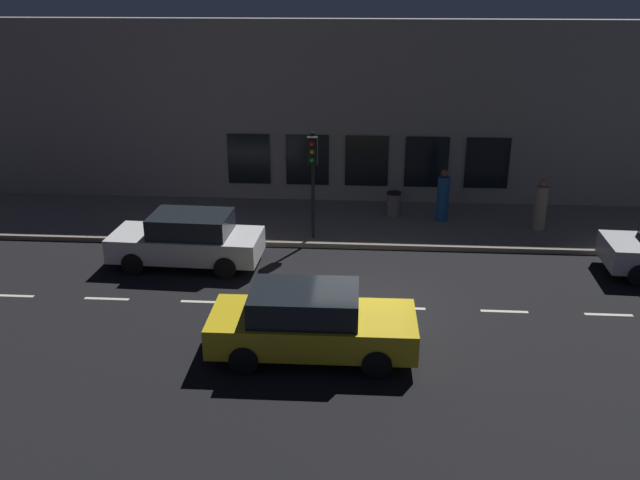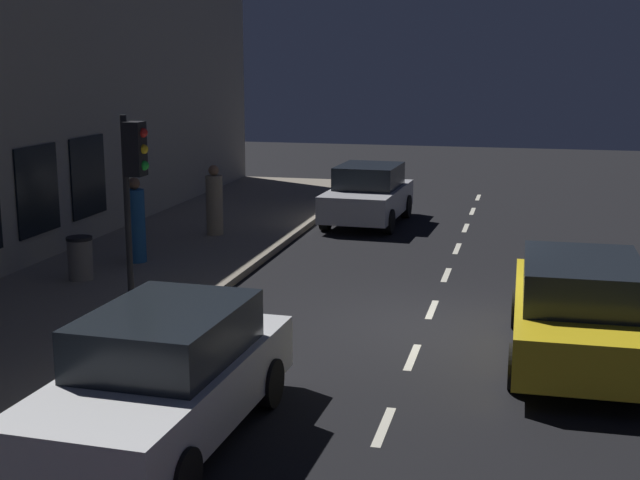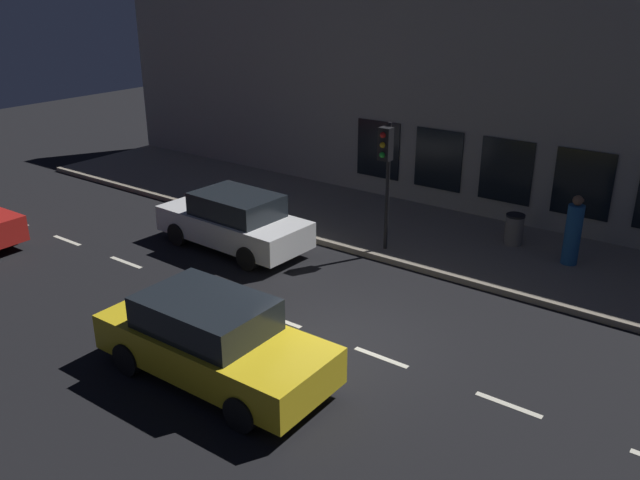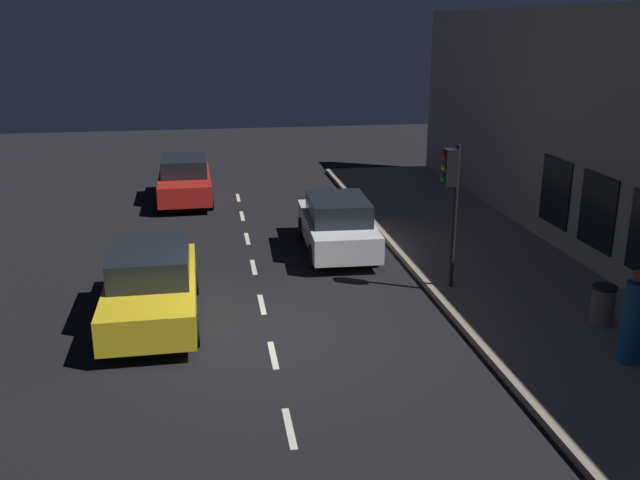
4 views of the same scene
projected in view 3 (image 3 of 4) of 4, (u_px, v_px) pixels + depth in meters
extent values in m
plane|color=black|center=(339.00, 342.00, 13.48)|extent=(60.00, 60.00, 0.00)
cube|color=gray|center=(469.00, 245.00, 18.12)|extent=(4.50, 32.00, 0.15)
cube|color=gray|center=(516.00, 113.00, 18.82)|extent=(0.60, 32.00, 6.65)
cube|color=black|center=(583.00, 184.00, 17.98)|extent=(0.04, 1.58, 1.87)
cube|color=black|center=(506.00, 171.00, 19.18)|extent=(0.04, 1.58, 1.87)
cube|color=black|center=(438.00, 160.00, 20.38)|extent=(0.04, 1.58, 1.87)
cube|color=black|center=(378.00, 149.00, 21.59)|extent=(0.04, 1.58, 1.87)
cube|color=beige|center=(508.00, 405.00, 11.49)|extent=(0.12, 1.20, 0.01)
cube|color=beige|center=(381.00, 357.00, 12.93)|extent=(0.12, 1.20, 0.01)
cube|color=beige|center=(279.00, 319.00, 14.36)|extent=(0.12, 1.20, 0.01)
cube|color=beige|center=(196.00, 288.00, 15.79)|extent=(0.12, 1.20, 0.01)
cube|color=beige|center=(126.00, 262.00, 17.22)|extent=(0.12, 1.20, 0.01)
cube|color=beige|center=(67.00, 240.00, 18.66)|extent=(0.12, 1.20, 0.01)
cube|color=beige|center=(17.00, 222.00, 20.09)|extent=(0.12, 1.20, 0.01)
cylinder|color=black|center=(387.00, 188.00, 17.10)|extent=(0.10, 0.10, 3.42)
cube|color=black|center=(385.00, 144.00, 16.52)|extent=(0.26, 0.32, 0.84)
sphere|color=red|center=(383.00, 135.00, 16.32)|extent=(0.15, 0.15, 0.15)
sphere|color=gold|center=(383.00, 145.00, 16.42)|extent=(0.15, 0.15, 0.15)
sphere|color=green|center=(382.00, 155.00, 16.51)|extent=(0.15, 0.15, 0.15)
cube|color=silver|center=(233.00, 226.00, 17.95)|extent=(1.95, 4.42, 0.70)
cube|color=black|center=(237.00, 205.00, 17.61)|extent=(1.66, 2.32, 0.60)
cylinder|color=black|center=(178.00, 234.00, 18.24)|extent=(0.24, 0.65, 0.64)
cylinder|color=black|center=(222.00, 218.00, 19.45)|extent=(0.24, 0.65, 0.64)
cylinder|color=black|center=(248.00, 258.00, 16.68)|extent=(0.24, 0.65, 0.64)
cylinder|color=black|center=(291.00, 239.00, 17.89)|extent=(0.24, 0.65, 0.64)
cube|color=gold|center=(215.00, 348.00, 12.07)|extent=(1.91, 4.60, 0.70)
cube|color=black|center=(206.00, 313.00, 11.93)|extent=(1.66, 2.40, 0.60)
cylinder|color=black|center=(306.00, 366.00, 12.07)|extent=(0.23, 0.64, 0.64)
cylinder|color=black|center=(241.00, 413.00, 10.76)|extent=(0.23, 0.64, 0.64)
cylinder|color=black|center=(196.00, 322.00, 13.61)|extent=(0.23, 0.64, 0.64)
cylinder|color=black|center=(128.00, 358.00, 12.30)|extent=(0.23, 0.64, 0.64)
cylinder|color=black|center=(11.00, 233.00, 18.35)|extent=(0.23, 0.64, 0.64)
cylinder|color=#1E5189|center=(573.00, 235.00, 16.53)|extent=(0.57, 0.57, 1.56)
sphere|color=brown|center=(578.00, 200.00, 16.19)|extent=(0.25, 0.25, 0.25)
cube|color=brown|center=(583.00, 200.00, 16.21)|extent=(0.08, 0.08, 0.07)
cylinder|color=slate|center=(514.00, 230.00, 17.89)|extent=(0.48, 0.48, 0.79)
cylinder|color=black|center=(516.00, 216.00, 17.73)|extent=(0.51, 0.51, 0.06)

